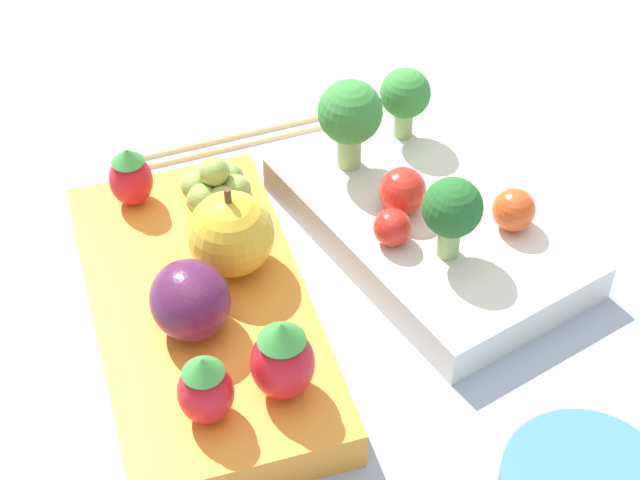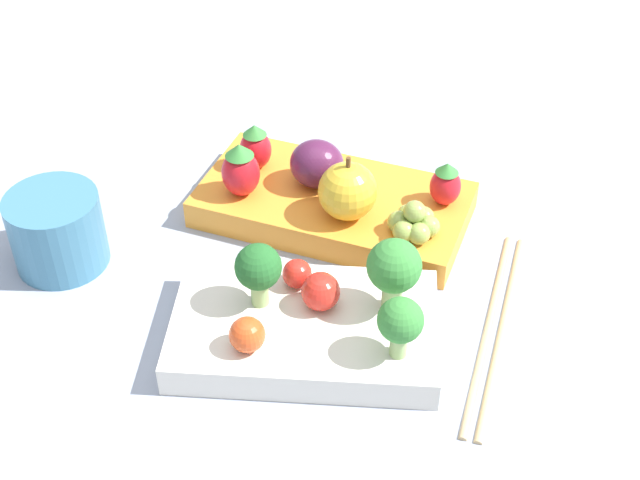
{
  "view_description": "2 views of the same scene",
  "coord_description": "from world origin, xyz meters",
  "px_view_note": "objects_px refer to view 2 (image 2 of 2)",
  "views": [
    {
      "loc": [
        0.38,
        -0.17,
        0.44
      ],
      "look_at": [
        -0.01,
        0.0,
        0.03
      ],
      "focal_mm": 60.0,
      "sensor_mm": 36.0,
      "label": 1
    },
    {
      "loc": [
        -0.13,
        0.5,
        0.47
      ],
      "look_at": [
        -0.01,
        0.0,
        0.03
      ],
      "focal_mm": 50.0,
      "sensor_mm": 36.0,
      "label": 2
    }
  ],
  "objects_px": {
    "cherry_tomato_2": "(247,335)",
    "broccoli_floret_0": "(258,269)",
    "strawberry_0": "(241,170)",
    "bento_box_savoury": "(305,330)",
    "cherry_tomato_0": "(294,273)",
    "apple": "(348,191)",
    "cherry_tomato_1": "(321,291)",
    "broccoli_floret_1": "(394,268)",
    "plum": "(317,164)",
    "grape_cluster": "(414,222)",
    "strawberry_2": "(255,147)",
    "bento_box_fruit": "(333,205)",
    "chopsticks_pair": "(496,327)",
    "broccoli_floret_2": "(400,322)",
    "strawberry_1": "(446,184)",
    "drinking_cup": "(57,231)"
  },
  "relations": [
    {
      "from": "cherry_tomato_2",
      "to": "plum",
      "type": "bearing_deg",
      "value": -89.84
    },
    {
      "from": "broccoli_floret_0",
      "to": "broccoli_floret_1",
      "type": "relative_size",
      "value": 0.87
    },
    {
      "from": "strawberry_0",
      "to": "bento_box_savoury",
      "type": "bearing_deg",
      "value": 124.38
    },
    {
      "from": "bento_box_savoury",
      "to": "apple",
      "type": "xyz_separation_m",
      "value": [
        -0.0,
        -0.12,
        0.04
      ]
    },
    {
      "from": "cherry_tomato_0",
      "to": "strawberry_2",
      "type": "xyz_separation_m",
      "value": [
        0.07,
        -0.13,
        0.01
      ]
    },
    {
      "from": "bento_box_fruit",
      "to": "broccoli_floret_0",
      "type": "distance_m",
      "value": 0.15
    },
    {
      "from": "cherry_tomato_2",
      "to": "cherry_tomato_0",
      "type": "bearing_deg",
      "value": -101.11
    },
    {
      "from": "grape_cluster",
      "to": "drinking_cup",
      "type": "xyz_separation_m",
      "value": [
        0.27,
        0.07,
        -0.0
      ]
    },
    {
      "from": "cherry_tomato_1",
      "to": "chopsticks_pair",
      "type": "xyz_separation_m",
      "value": [
        -0.12,
        -0.03,
        -0.03
      ]
    },
    {
      "from": "cherry_tomato_0",
      "to": "cherry_tomato_1",
      "type": "relative_size",
      "value": 0.78
    },
    {
      "from": "bento_box_fruit",
      "to": "apple",
      "type": "xyz_separation_m",
      "value": [
        -0.02,
        0.03,
        0.04
      ]
    },
    {
      "from": "plum",
      "to": "cherry_tomato_1",
      "type": "bearing_deg",
      "value": 105.35
    },
    {
      "from": "broccoli_floret_0",
      "to": "broccoli_floret_1",
      "type": "height_order",
      "value": "broccoli_floret_1"
    },
    {
      "from": "cherry_tomato_0",
      "to": "strawberry_0",
      "type": "xyz_separation_m",
      "value": [
        0.07,
        -0.1,
        0.01
      ]
    },
    {
      "from": "broccoli_floret_1",
      "to": "chopsticks_pair",
      "type": "distance_m",
      "value": 0.1
    },
    {
      "from": "cherry_tomato_2",
      "to": "strawberry_2",
      "type": "height_order",
      "value": "strawberry_2"
    },
    {
      "from": "bento_box_savoury",
      "to": "strawberry_2",
      "type": "distance_m",
      "value": 0.19
    },
    {
      "from": "broccoli_floret_0",
      "to": "strawberry_1",
      "type": "distance_m",
      "value": 0.18
    },
    {
      "from": "bento_box_savoury",
      "to": "bento_box_fruit",
      "type": "relative_size",
      "value": 0.88
    },
    {
      "from": "cherry_tomato_0",
      "to": "broccoli_floret_0",
      "type": "bearing_deg",
      "value": 53.22
    },
    {
      "from": "cherry_tomato_1",
      "to": "plum",
      "type": "xyz_separation_m",
      "value": [
        0.04,
        -0.14,
        0.01
      ]
    },
    {
      "from": "cherry_tomato_0",
      "to": "cherry_tomato_2",
      "type": "bearing_deg",
      "value": 78.89
    },
    {
      "from": "broccoli_floret_0",
      "to": "strawberry_1",
      "type": "xyz_separation_m",
      "value": [
        -0.11,
        -0.15,
        -0.01
      ]
    },
    {
      "from": "cherry_tomato_2",
      "to": "broccoli_floret_0",
      "type": "bearing_deg",
      "value": -83.77
    },
    {
      "from": "strawberry_0",
      "to": "strawberry_2",
      "type": "xyz_separation_m",
      "value": [
        -0.0,
        -0.04,
        -0.0
      ]
    },
    {
      "from": "broccoli_floret_0",
      "to": "strawberry_2",
      "type": "xyz_separation_m",
      "value": [
        0.05,
        -0.16,
        -0.01
      ]
    },
    {
      "from": "broccoli_floret_1",
      "to": "strawberry_2",
      "type": "distance_m",
      "value": 0.2
    },
    {
      "from": "broccoli_floret_2",
      "to": "broccoli_floret_1",
      "type": "bearing_deg",
      "value": -73.76
    },
    {
      "from": "strawberry_0",
      "to": "broccoli_floret_1",
      "type": "bearing_deg",
      "value": 144.79
    },
    {
      "from": "plum",
      "to": "grape_cluster",
      "type": "xyz_separation_m",
      "value": [
        -0.09,
        0.04,
        -0.01
      ]
    },
    {
      "from": "cherry_tomato_1",
      "to": "broccoli_floret_0",
      "type": "bearing_deg",
      "value": 9.55
    },
    {
      "from": "cherry_tomato_2",
      "to": "strawberry_0",
      "type": "bearing_deg",
      "value": -70.74
    },
    {
      "from": "cherry_tomato_1",
      "to": "plum",
      "type": "distance_m",
      "value": 0.15
    },
    {
      "from": "plum",
      "to": "chopsticks_pair",
      "type": "distance_m",
      "value": 0.2
    },
    {
      "from": "broccoli_floret_0",
      "to": "chopsticks_pair",
      "type": "height_order",
      "value": "broccoli_floret_0"
    },
    {
      "from": "strawberry_0",
      "to": "broccoli_floret_0",
      "type": "bearing_deg",
      "value": 113.64
    },
    {
      "from": "bento_box_fruit",
      "to": "drinking_cup",
      "type": "bearing_deg",
      "value": 28.83
    },
    {
      "from": "strawberry_2",
      "to": "strawberry_1",
      "type": "bearing_deg",
      "value": 176.05
    },
    {
      "from": "cherry_tomato_0",
      "to": "apple",
      "type": "distance_m",
      "value": 0.09
    },
    {
      "from": "cherry_tomato_2",
      "to": "apple",
      "type": "relative_size",
      "value": 0.45
    },
    {
      "from": "cherry_tomato_2",
      "to": "strawberry_2",
      "type": "xyz_separation_m",
      "value": [
        0.06,
        -0.2,
        0.01
      ]
    },
    {
      "from": "plum",
      "to": "grape_cluster",
      "type": "relative_size",
      "value": 1.08
    },
    {
      "from": "bento_box_savoury",
      "to": "strawberry_0",
      "type": "height_order",
      "value": "strawberry_0"
    },
    {
      "from": "bento_box_fruit",
      "to": "cherry_tomato_0",
      "type": "height_order",
      "value": "cherry_tomato_0"
    },
    {
      "from": "apple",
      "to": "strawberry_1",
      "type": "height_order",
      "value": "apple"
    },
    {
      "from": "apple",
      "to": "strawberry_1",
      "type": "bearing_deg",
      "value": -154.42
    },
    {
      "from": "broccoli_floret_2",
      "to": "strawberry_0",
      "type": "height_order",
      "value": "strawberry_0"
    },
    {
      "from": "plum",
      "to": "apple",
      "type": "bearing_deg",
      "value": 134.3
    },
    {
      "from": "broccoli_floret_2",
      "to": "plum",
      "type": "xyz_separation_m",
      "value": [
        0.1,
        -0.17,
        -0.01
      ]
    },
    {
      "from": "broccoli_floret_1",
      "to": "cherry_tomato_2",
      "type": "distance_m",
      "value": 0.11
    }
  ]
}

